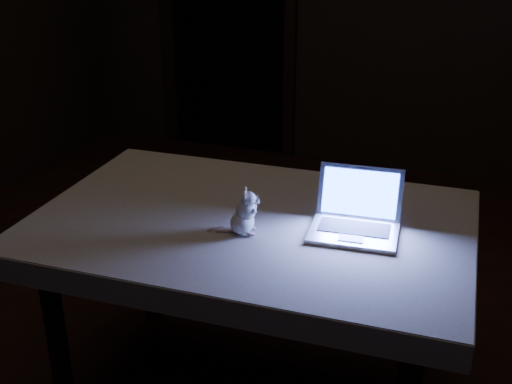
% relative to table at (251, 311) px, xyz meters
% --- Properties ---
extents(floor, '(5.00, 5.00, 0.00)m').
position_rel_table_xyz_m(floor, '(-0.06, 0.12, -0.38)').
color(floor, black).
rests_on(floor, ground).
extents(doorway, '(1.06, 0.36, 2.13)m').
position_rel_table_xyz_m(doorway, '(-1.16, 2.62, 0.69)').
color(doorway, black).
rests_on(doorway, back_wall).
extents(table, '(1.44, 0.95, 0.76)m').
position_rel_table_xyz_m(table, '(0.00, 0.00, 0.00)').
color(table, black).
rests_on(table, floor).
extents(tablecloth, '(1.59, 1.14, 0.09)m').
position_rel_table_xyz_m(tablecloth, '(0.06, -0.06, 0.34)').
color(tablecloth, '#BAAE9A').
rests_on(tablecloth, table).
extents(laptop, '(0.31, 0.27, 0.19)m').
position_rel_table_xyz_m(laptop, '(0.36, -0.00, 0.48)').
color(laptop, '#BCBCC1').
rests_on(laptop, tablecloth).
extents(plush_mouse, '(0.12, 0.12, 0.16)m').
position_rel_table_xyz_m(plush_mouse, '(0.01, -0.11, 0.46)').
color(plush_mouse, silver).
rests_on(plush_mouse, tablecloth).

